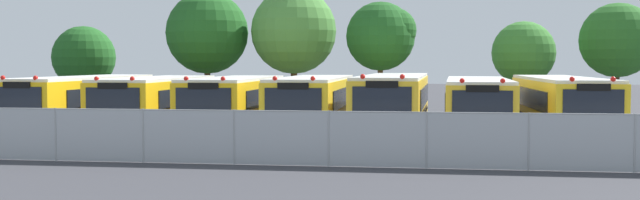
{
  "coord_description": "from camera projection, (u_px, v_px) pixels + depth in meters",
  "views": [
    {
      "loc": [
        5.09,
        -31.55,
        3.21
      ],
      "look_at": [
        0.36,
        0.0,
        1.6
      ],
      "focal_mm": 42.59,
      "sensor_mm": 36.0,
      "label": 1
    }
  ],
  "objects": [
    {
      "name": "ground_plane",
      "position": [
        312.0,
        138.0,
        32.08
      ],
      "size": [
        160.0,
        160.0,
        0.0
      ],
      "primitive_type": "plane",
      "color": "#38383D"
    },
    {
      "name": "school_bus_0",
      "position": [
        83.0,
        103.0,
        33.24
      ],
      "size": [
        2.58,
        10.67,
        2.7
      ],
      "rotation": [
        0.0,
        0.0,
        3.13
      ],
      "color": "yellow",
      "rests_on": "ground_plane"
    },
    {
      "name": "school_bus_1",
      "position": [
        157.0,
        103.0,
        33.04
      ],
      "size": [
        2.78,
        9.97,
        2.67
      ],
      "rotation": [
        0.0,
        0.0,
        3.16
      ],
      "color": "yellow",
      "rests_on": "ground_plane"
    },
    {
      "name": "school_bus_2",
      "position": [
        235.0,
        104.0,
        32.49
      ],
      "size": [
        2.76,
        9.86,
        2.68
      ],
      "rotation": [
        0.0,
        0.0,
        3.16
      ],
      "color": "yellow",
      "rests_on": "ground_plane"
    },
    {
      "name": "school_bus_3",
      "position": [
        313.0,
        104.0,
        31.74
      ],
      "size": [
        2.7,
        10.32,
        2.71
      ],
      "rotation": [
        0.0,
        0.0,
        3.16
      ],
      "color": "yellow",
      "rests_on": "ground_plane"
    },
    {
      "name": "school_bus_4",
      "position": [
        394.0,
        104.0,
        31.51
      ],
      "size": [
        2.75,
        11.71,
        2.79
      ],
      "rotation": [
        0.0,
        0.0,
        3.12
      ],
      "color": "yellow",
      "rests_on": "ground_plane"
    },
    {
      "name": "school_bus_5",
      "position": [
        478.0,
        106.0,
        31.01
      ],
      "size": [
        2.8,
        10.91,
        2.65
      ],
      "rotation": [
        0.0,
        0.0,
        3.11
      ],
      "color": "yellow",
      "rests_on": "ground_plane"
    },
    {
      "name": "school_bus_6",
      "position": [
        560.0,
        106.0,
        30.52
      ],
      "size": [
        2.74,
        11.44,
        2.72
      ],
      "rotation": [
        0.0,
        0.0,
        3.17
      ],
      "color": "yellow",
      "rests_on": "ground_plane"
    },
    {
      "name": "tree_0",
      "position": [
        83.0,
        55.0,
        44.74
      ],
      "size": [
        3.7,
        3.7,
        5.32
      ],
      "color": "#4C3823",
      "rests_on": "ground_plane"
    },
    {
      "name": "tree_1",
      "position": [
        207.0,
        33.0,
        43.01
      ],
      "size": [
        4.67,
        4.67,
        7.19
      ],
      "color": "#4C3823",
      "rests_on": "ground_plane"
    },
    {
      "name": "tree_2",
      "position": [
        296.0,
        31.0,
        42.24
      ],
      "size": [
        4.77,
        4.77,
        7.31
      ],
      "color": "#4C3823",
      "rests_on": "ground_plane"
    },
    {
      "name": "tree_3",
      "position": [
        383.0,
        35.0,
        40.61
      ],
      "size": [
        3.79,
        3.71,
        6.44
      ],
      "color": "#4C3823",
      "rests_on": "ground_plane"
    },
    {
      "name": "tree_4",
      "position": [
        522.0,
        52.0,
        41.4
      ],
      "size": [
        3.46,
        3.46,
        5.43
      ],
      "color": "#4C3823",
      "rests_on": "ground_plane"
    },
    {
      "name": "tree_5",
      "position": [
        616.0,
        41.0,
        40.52
      ],
      "size": [
        4.0,
        4.0,
        6.37
      ],
      "color": "#4C3823",
      "rests_on": "ground_plane"
    },
    {
      "name": "chainlink_fence",
      "position": [
        281.0,
        137.0,
        23.39
      ],
      "size": [
        26.81,
        0.07,
        1.72
      ],
      "color": "#9EA0A3",
      "rests_on": "ground_plane"
    }
  ]
}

